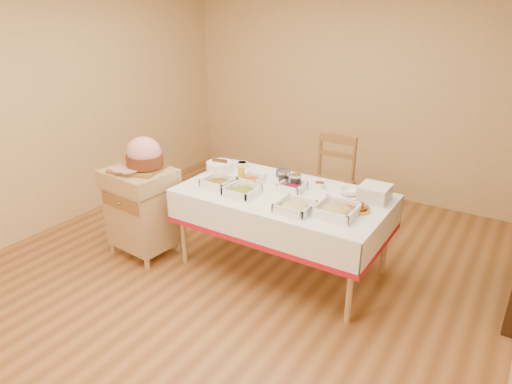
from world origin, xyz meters
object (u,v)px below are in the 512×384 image
Objects in this scene: preserve_jar_right at (296,182)px; bread_basket at (220,166)px; dining_chair at (330,182)px; preserve_jar_left at (284,179)px; plate_stack at (375,193)px; dining_table at (283,209)px; mustard_bottle at (241,174)px; ham_on_board at (143,156)px; butcher_cart at (142,207)px; brass_platter at (351,207)px.

bread_basket is at bearing -178.99° from preserve_jar_right.
dining_chair reaches higher than preserve_jar_left.
bread_basket is 1.10× the size of plate_stack.
mustard_bottle is at bearing -179.87° from dining_table.
dining_chair reaches higher than bread_basket.
dining_table is 1.03m from dining_chair.
preserve_jar_left is at bearing 27.65° from ham_on_board.
preserve_jar_left is (1.14, 0.60, -0.18)m from ham_on_board.
bread_basket is at bearing 170.20° from dining_table.
ham_on_board is at bearing -130.21° from dining_chair.
dining_table is at bearing -103.98° from preserve_jar_right.
preserve_jar_left reaches higher than butcher_cart.
dining_table is 1.37m from butcher_cart.
ham_on_board is 0.75m from bread_basket.
butcher_cart reaches higher than dining_table.
butcher_cart is 3.60× the size of plate_stack.
preserve_jar_right reaches higher than butcher_cart.
preserve_jar_right is at bearing -170.79° from plate_stack.
dining_chair is 1.10m from plate_stack.
ham_on_board is 1.92m from brass_platter.
ham_on_board is at bearing 38.02° from butcher_cart.
brass_platter is (1.86, 0.43, -0.22)m from ham_on_board.
ham_on_board is 2.09m from plate_stack.
preserve_jar_right is (1.32, 0.63, 0.33)m from butcher_cart.
preserve_jar_right is 0.83m from bread_basket.
dining_table is 0.80m from plate_stack.
dining_table is at bearing -160.05° from plate_stack.
dining_chair is at bearing 83.71° from preserve_jar_left.
plate_stack is (0.73, 0.26, 0.23)m from dining_table.
mustard_bottle reaches higher than butcher_cart.
preserve_jar_left reaches higher than bread_basket.
brass_platter is at bearing -59.11° from dining_chair.
dining_chair is 7.92× the size of preserve_jar_right.
ham_on_board is 1.49× the size of brass_platter.
bread_basket is (-0.35, 0.14, -0.04)m from mustard_bottle.
ham_on_board is at bearing -151.12° from mustard_bottle.
preserve_jar_right is at bearing 164.73° from brass_platter.
mustard_bottle reaches higher than dining_table.
preserve_jar_left is (1.19, 0.64, 0.33)m from butcher_cart.
plate_stack is at bearing 20.16° from butcher_cart.
butcher_cart is 1.39m from preserve_jar_left.
dining_table is 0.27m from preserve_jar_right.
mustard_bottle is at bearing -21.59° from bread_basket.
ham_on_board reaches higher than dining_chair.
plate_stack is (1.96, 0.70, -0.17)m from ham_on_board.
dining_chair is 1.23m from bread_basket.
dining_table is 14.33× the size of preserve_jar_right.
dining_chair is 1.17m from mustard_bottle.
mustard_bottle reaches higher than plate_stack.
preserve_jar_right is at bearing -87.81° from dining_chair.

